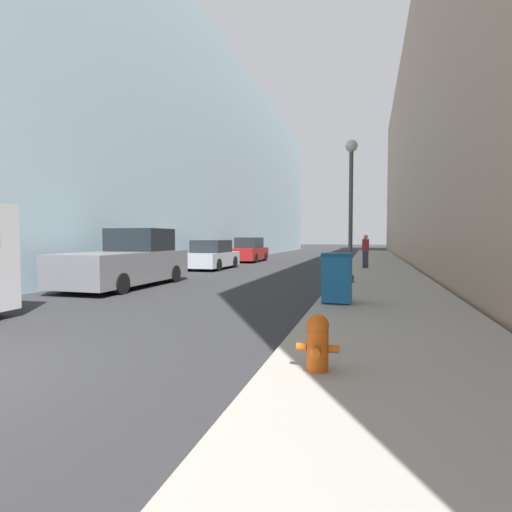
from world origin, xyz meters
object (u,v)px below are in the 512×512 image
(trash_bin, at_px, (337,277))
(pickup_truck, at_px, (128,262))
(pedestrian_on_sidewalk, at_px, (366,251))
(fire_hydrant, at_px, (318,341))
(lamppost, at_px, (351,194))
(parked_sedan_far, at_px, (249,251))
(parked_sedan_near, at_px, (212,256))

(trash_bin, relative_size, pickup_truck, 0.22)
(pickup_truck, distance_m, pedestrian_on_sidewalk, 12.08)
(fire_hydrant, distance_m, pickup_truck, 10.61)
(lamppost, xyz_separation_m, parked_sedan_far, (-7.50, 12.67, -2.42))
(parked_sedan_near, relative_size, pedestrian_on_sidewalk, 2.43)
(parked_sedan_far, bearing_deg, parked_sedan_near, -90.32)
(lamppost, xyz_separation_m, pedestrian_on_sidewalk, (0.45, 7.05, -2.20))
(fire_hydrant, xyz_separation_m, lamppost, (-0.07, 9.60, 2.72))
(parked_sedan_near, xyz_separation_m, pedestrian_on_sidewalk, (7.98, 1.28, 0.28))
(parked_sedan_near, height_order, pedestrian_on_sidewalk, pedestrian_on_sidewalk)
(pickup_truck, bearing_deg, trash_bin, -18.85)
(fire_hydrant, bearing_deg, parked_sedan_near, 116.31)
(lamppost, bearing_deg, parked_sedan_near, 142.53)
(trash_bin, bearing_deg, fire_hydrant, -88.13)
(fire_hydrant, xyz_separation_m, trash_bin, (-0.16, 4.99, 0.26))
(pedestrian_on_sidewalk, bearing_deg, parked_sedan_far, 144.73)
(trash_bin, distance_m, pickup_truck, 7.75)
(lamppost, relative_size, parked_sedan_near, 1.18)
(trash_bin, xyz_separation_m, parked_sedan_near, (-7.44, 10.38, -0.03))
(pickup_truck, relative_size, parked_sedan_near, 1.31)
(trash_bin, bearing_deg, lamppost, 88.81)
(pickup_truck, height_order, parked_sedan_near, pickup_truck)
(parked_sedan_far, distance_m, pedestrian_on_sidewalk, 9.73)
(lamppost, height_order, pickup_truck, lamppost)
(parked_sedan_far, bearing_deg, trash_bin, -66.82)
(parked_sedan_far, bearing_deg, pedestrian_on_sidewalk, -35.27)
(pickup_truck, relative_size, parked_sedan_far, 1.28)
(lamppost, bearing_deg, pickup_truck, -164.20)
(fire_hydrant, distance_m, trash_bin, 5.00)
(pickup_truck, bearing_deg, parked_sedan_far, 90.25)
(trash_bin, xyz_separation_m, parked_sedan_far, (-7.40, 17.28, 0.03))
(parked_sedan_far, relative_size, pedestrian_on_sidewalk, 2.49)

